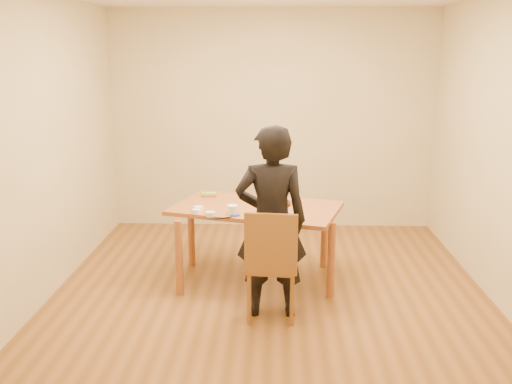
{
  "coord_description": "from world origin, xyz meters",
  "views": [
    {
      "loc": [
        0.05,
        -4.83,
        2.16
      ],
      "look_at": [
        -0.14,
        0.34,
        0.9
      ],
      "focal_mm": 40.0,
      "sensor_mm": 36.0,
      "label": 1
    }
  ],
  "objects_px": {
    "dining_chair": "(271,265)",
    "cake": "(274,199)",
    "dining_table": "(256,208)",
    "person": "(271,222)",
    "cake_plate": "(274,203)"
  },
  "relations": [
    {
      "from": "dining_chair",
      "to": "person",
      "type": "bearing_deg",
      "value": 95.32
    },
    {
      "from": "cake_plate",
      "to": "person",
      "type": "xyz_separation_m",
      "value": [
        -0.02,
        -0.8,
        0.05
      ]
    },
    {
      "from": "dining_table",
      "to": "cake",
      "type": "xyz_separation_m",
      "value": [
        0.17,
        0.07,
        0.07
      ]
    },
    {
      "from": "dining_table",
      "to": "cake_plate",
      "type": "xyz_separation_m",
      "value": [
        0.17,
        0.07,
        0.03
      ]
    },
    {
      "from": "dining_chair",
      "to": "person",
      "type": "xyz_separation_m",
      "value": [
        0.0,
        0.05,
        0.36
      ]
    },
    {
      "from": "dining_table",
      "to": "person",
      "type": "bearing_deg",
      "value": -62.08
    },
    {
      "from": "dining_table",
      "to": "person",
      "type": "relative_size",
      "value": 0.94
    },
    {
      "from": "dining_chair",
      "to": "cake",
      "type": "bearing_deg",
      "value": 94.04
    },
    {
      "from": "dining_table",
      "to": "person",
      "type": "distance_m",
      "value": 0.75
    },
    {
      "from": "cake",
      "to": "person",
      "type": "xyz_separation_m",
      "value": [
        -0.02,
        -0.8,
        0.01
      ]
    },
    {
      "from": "dining_table",
      "to": "dining_chair",
      "type": "height_order",
      "value": "dining_table"
    },
    {
      "from": "dining_table",
      "to": "dining_chair",
      "type": "xyz_separation_m",
      "value": [
        0.15,
        -0.78,
        -0.28
      ]
    },
    {
      "from": "dining_table",
      "to": "cake_plate",
      "type": "relative_size",
      "value": 4.7
    },
    {
      "from": "cake_plate",
      "to": "person",
      "type": "relative_size",
      "value": 0.2
    },
    {
      "from": "cake_plate",
      "to": "person",
      "type": "height_order",
      "value": "person"
    }
  ]
}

